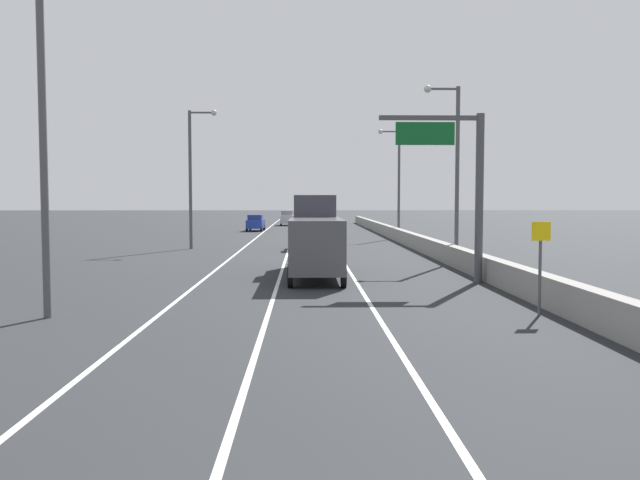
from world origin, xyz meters
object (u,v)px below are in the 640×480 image
(box_truck, at_px, (315,239))
(car_blue_2, at_px, (256,223))
(lamp_post_left_near, at_px, (51,127))
(overhead_sign_gantry, at_px, (463,176))
(lamp_post_right_second, at_px, (453,161))
(car_silver_0, at_px, (287,218))
(car_gray_1, at_px, (305,237))
(lamp_post_left_mid, at_px, (194,170))
(speed_advisory_sign, at_px, (540,261))
(lamp_post_right_third, at_px, (396,176))

(box_truck, bearing_deg, car_blue_2, 97.85)
(lamp_post_left_near, bearing_deg, overhead_sign_gantry, 29.77)
(lamp_post_right_second, distance_m, car_blue_2, 41.82)
(overhead_sign_gantry, xyz_separation_m, car_blue_2, (-12.83, 48.45, -3.77))
(overhead_sign_gantry, distance_m, lamp_post_left_near, 17.15)
(lamp_post_right_second, xyz_separation_m, box_truck, (-8.23, -6.86, -4.16))
(car_silver_0, bearing_deg, car_gray_1, -86.79)
(overhead_sign_gantry, distance_m, lamp_post_right_second, 9.78)
(car_gray_1, bearing_deg, car_silver_0, 93.21)
(box_truck, bearing_deg, overhead_sign_gantry, -22.44)
(lamp_post_left_near, distance_m, car_blue_2, 57.20)
(lamp_post_right_second, height_order, car_silver_0, lamp_post_right_second)
(lamp_post_left_mid, bearing_deg, car_gray_1, -7.81)
(speed_advisory_sign, height_order, lamp_post_left_near, lamp_post_left_near)
(lamp_post_left_near, bearing_deg, speed_advisory_sign, 0.04)
(lamp_post_left_near, bearing_deg, car_silver_0, 85.91)
(lamp_post_right_third, height_order, lamp_post_left_near, same)
(overhead_sign_gantry, bearing_deg, lamp_post_right_second, 79.84)
(car_blue_2, bearing_deg, lamp_post_left_near, -92.03)
(lamp_post_left_mid, bearing_deg, lamp_post_right_third, 37.80)
(car_blue_2, bearing_deg, lamp_post_left_mid, -95.09)
(overhead_sign_gantry, distance_m, lamp_post_right_third, 33.67)
(car_blue_2, bearing_deg, overhead_sign_gantry, -75.17)
(lamp_post_right_third, height_order, car_blue_2, lamp_post_right_third)
(lamp_post_left_near, distance_m, car_silver_0, 73.91)
(lamp_post_right_second, bearing_deg, lamp_post_left_near, -132.53)
(lamp_post_right_second, relative_size, car_gray_1, 2.54)
(lamp_post_left_near, bearing_deg, lamp_post_left_mid, 90.97)
(car_gray_1, bearing_deg, overhead_sign_gantry, -69.94)
(speed_advisory_sign, bearing_deg, box_truck, 121.92)
(overhead_sign_gantry, xyz_separation_m, speed_advisory_sign, (0.44, -8.48, -2.96))
(car_gray_1, bearing_deg, lamp_post_left_mid, 172.19)
(car_silver_0, bearing_deg, lamp_post_left_mid, -97.32)
(speed_advisory_sign, height_order, car_silver_0, speed_advisory_sign)
(car_blue_2, distance_m, box_truck, 46.20)
(lamp_post_right_third, bearing_deg, lamp_post_left_mid, -142.20)
(lamp_post_left_near, bearing_deg, box_truck, 53.33)
(lamp_post_left_mid, bearing_deg, car_blue_2, 84.91)
(overhead_sign_gantry, bearing_deg, car_blue_2, 104.83)
(lamp_post_right_second, bearing_deg, lamp_post_right_third, 89.95)
(car_gray_1, bearing_deg, box_truck, -88.26)
(lamp_post_left_mid, bearing_deg, speed_advisory_sign, -61.33)
(speed_advisory_sign, distance_m, box_truck, 13.17)
(car_silver_0, xyz_separation_m, car_blue_2, (-3.24, -16.61, -0.10))
(speed_advisory_sign, height_order, lamp_post_left_mid, lamp_post_left_mid)
(overhead_sign_gantry, height_order, car_silver_0, overhead_sign_gantry)
(box_truck, bearing_deg, lamp_post_left_near, -126.67)
(lamp_post_right_second, bearing_deg, lamp_post_left_mid, 147.62)
(lamp_post_right_second, height_order, lamp_post_left_mid, same)
(lamp_post_right_second, xyz_separation_m, car_silver_0, (-11.30, 55.51, -4.88))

